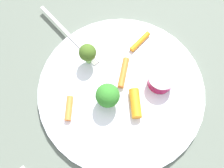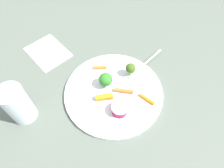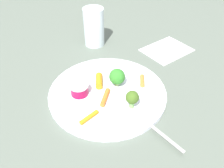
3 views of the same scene
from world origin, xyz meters
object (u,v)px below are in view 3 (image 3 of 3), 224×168
object	(u,v)px
sauce_cup	(79,89)
broccoli_floret_1	(132,98)
carrot_stick_3	(89,117)
carrot_stick_2	(105,97)
broccoli_floret_0	(117,77)
carrot_stick_0	(99,81)
fork	(151,125)
plate	(108,93)
carrot_stick_1	(143,81)
drinking_glass	(94,27)
napkin	(167,50)

from	to	relation	value
sauce_cup	broccoli_floret_1	world-z (taller)	broccoli_floret_1
carrot_stick_3	carrot_stick_2	bearing A→B (deg)	41.19
sauce_cup	carrot_stick_2	bearing A→B (deg)	-37.79
broccoli_floret_0	broccoli_floret_1	world-z (taller)	broccoli_floret_0
broccoli_floret_1	carrot_stick_0	world-z (taller)	broccoli_floret_1
carrot_stick_2	fork	world-z (taller)	carrot_stick_2
plate	carrot_stick_0	distance (m)	0.04
fork	carrot_stick_1	bearing A→B (deg)	70.65
carrot_stick_1	drinking_glass	world-z (taller)	drinking_glass
carrot_stick_0	drinking_glass	bearing A→B (deg)	75.77
broccoli_floret_0	carrot_stick_1	bearing A→B (deg)	-12.07
broccoli_floret_1	carrot_stick_2	xyz separation A→B (m)	(-0.05, 0.05, -0.03)
plate	carrot_stick_3	distance (m)	0.10
sauce_cup	carrot_stick_1	world-z (taller)	sauce_cup
napkin	carrot_stick_3	bearing A→B (deg)	-147.36
carrot_stick_2	carrot_stick_3	world-z (taller)	carrot_stick_2
carrot_stick_2	napkin	world-z (taller)	carrot_stick_2
carrot_stick_2	carrot_stick_3	size ratio (longest dim) A/B	1.15
carrot_stick_1	drinking_glass	xyz separation A→B (m)	(-0.05, 0.26, 0.04)
broccoli_floret_1	carrot_stick_0	distance (m)	0.12
broccoli_floret_1	fork	world-z (taller)	broccoli_floret_1
carrot_stick_0	fork	size ratio (longest dim) A/B	0.31
carrot_stick_2	broccoli_floret_0	bearing A→B (deg)	39.46
drinking_glass	broccoli_floret_1	bearing A→B (deg)	-92.07
napkin	broccoli_floret_0	bearing A→B (deg)	-151.35
carrot_stick_1	napkin	world-z (taller)	carrot_stick_1
broccoli_floret_1	napkin	xyz separation A→B (m)	(0.22, 0.21, -0.04)
plate	napkin	xyz separation A→B (m)	(0.26, 0.14, -0.00)
sauce_cup	broccoli_floret_0	xyz separation A→B (m)	(0.10, -0.00, 0.02)
plate	carrot_stick_2	world-z (taller)	carrot_stick_2
broccoli_floret_0	broccoli_floret_1	size ratio (longest dim) A/B	1.04
drinking_glass	carrot_stick_3	bearing A→B (deg)	-109.19
sauce_cup	carrot_stick_3	xyz separation A→B (m)	(-0.00, -0.09, -0.01)
carrot_stick_2	drinking_glass	world-z (taller)	drinking_glass
carrot_stick_0	fork	xyz separation A→B (m)	(0.06, -0.18, -0.01)
carrot_stick_3	fork	xyz separation A→B (m)	(0.12, -0.07, -0.00)
carrot_stick_3	sauce_cup	bearing A→B (deg)	89.06
drinking_glass	napkin	distance (m)	0.25
carrot_stick_1	sauce_cup	bearing A→B (deg)	173.85
plate	carrot_stick_1	distance (m)	0.10
broccoli_floret_1	drinking_glass	size ratio (longest dim) A/B	0.39
broccoli_floret_0	napkin	world-z (taller)	broccoli_floret_0
carrot_stick_2	fork	size ratio (longest dim) A/B	0.35
broccoli_floret_0	carrot_stick_3	xyz separation A→B (m)	(-0.10, -0.09, -0.02)
carrot_stick_1	carrot_stick_2	size ratio (longest dim) A/B	0.74
sauce_cup	napkin	world-z (taller)	sauce_cup
fork	napkin	size ratio (longest dim) A/B	1.11
carrot_stick_2	broccoli_floret_1	bearing A→B (deg)	-44.98
carrot_stick_0	carrot_stick_3	xyz separation A→B (m)	(-0.06, -0.11, -0.00)
fork	broccoli_floret_1	bearing A→B (deg)	103.81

